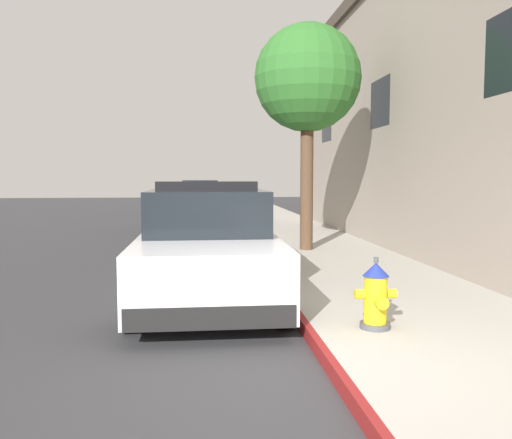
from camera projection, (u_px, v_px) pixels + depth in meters
ground_plane at (72, 247)px, 13.85m from camera, size 32.35×60.00×0.20m
sidewalk_pavement at (298, 238)px, 14.46m from camera, size 2.90×60.00×0.15m
curb_painted_edge at (244, 238)px, 14.30m from camera, size 0.08×60.00×0.15m
police_cruiser at (207, 246)px, 7.74m from camera, size 1.94×4.84×1.68m
parked_car_silver_ahead at (205, 207)px, 17.64m from camera, size 1.94×4.84×1.56m
parked_car_dark_far at (200, 197)px, 25.77m from camera, size 1.94×4.84×1.56m
fire_hydrant at (376, 296)px, 5.57m from camera, size 0.44×0.40×0.76m
street_tree at (307, 80)px, 11.33m from camera, size 2.29×2.29×4.85m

